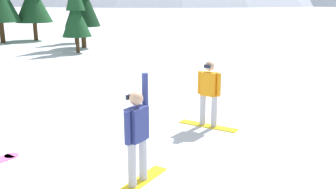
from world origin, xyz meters
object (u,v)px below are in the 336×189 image
(snowboarder_midground, at_px, (209,93))
(pine_tree_young, at_px, (74,7))
(snowboarder_foreground, at_px, (137,135))
(pine_tree_slender, at_px, (76,12))

(snowboarder_midground, xyz_separation_m, pine_tree_young, (-2.90, 19.36, 1.64))
(snowboarder_midground, height_order, pine_tree_young, pine_tree_young)
(snowboarder_foreground, distance_m, snowboarder_midground, 3.45)
(snowboarder_foreground, distance_m, pine_tree_slender, 17.01)
(pine_tree_young, bearing_deg, pine_tree_slender, -90.12)
(snowboarder_foreground, relative_size, snowboarder_midground, 1.16)
(pine_tree_young, distance_m, pine_tree_slender, 5.00)
(pine_tree_young, height_order, pine_tree_slender, pine_tree_young)
(snowboarder_foreground, height_order, pine_tree_slender, pine_tree_slender)
(snowboarder_midground, relative_size, pine_tree_slender, 0.39)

